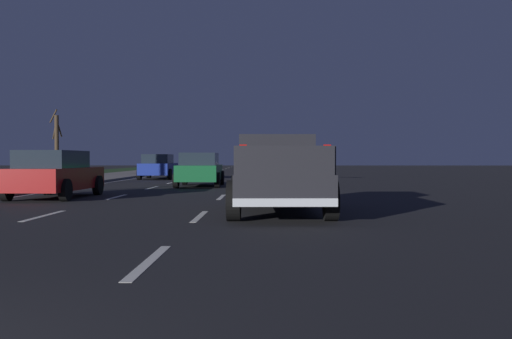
# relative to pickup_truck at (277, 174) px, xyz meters

# --- Properties ---
(ground) EXTENTS (144.00, 144.00, 0.00)m
(ground) POSITION_rel_pickup_truck_xyz_m (15.85, 3.49, -0.91)
(ground) COLOR black
(sidewalk_shoulder) EXTENTS (108.00, 4.00, 0.12)m
(sidewalk_shoulder) POSITION_rel_pickup_truck_xyz_m (15.85, 10.94, -0.85)
(sidewalk_shoulder) COLOR slate
(sidewalk_shoulder) RESTS_ON ground
(lane_markings) EXTENTS (108.48, 7.04, 0.01)m
(lane_markings) POSITION_rel_pickup_truck_xyz_m (19.59, 6.50, -0.91)
(lane_markings) COLOR silver
(lane_markings) RESTS_ON ground
(pickup_truck) EXTENTS (5.48, 2.39, 1.87)m
(pickup_truck) POSITION_rel_pickup_truck_xyz_m (0.00, 0.00, 0.00)
(pickup_truck) COLOR #232328
(pickup_truck) RESTS_ON ground
(sedan_silver) EXTENTS (4.42, 2.06, 1.54)m
(sedan_silver) POSITION_rel_pickup_truck_xyz_m (28.66, 0.23, -0.13)
(sedan_silver) COLOR #B2B5BA
(sedan_silver) RESTS_ON ground
(sedan_blue) EXTENTS (4.43, 2.07, 1.54)m
(sedan_blue) POSITION_rel_pickup_truck_xyz_m (21.21, 6.95, -0.13)
(sedan_blue) COLOR navy
(sedan_blue) RESTS_ON ground
(sedan_red) EXTENTS (4.45, 2.10, 1.54)m
(sedan_red) POSITION_rel_pickup_truck_xyz_m (4.43, 7.12, -0.13)
(sedan_red) COLOR maroon
(sedan_red) RESTS_ON ground
(sedan_green) EXTENTS (4.43, 2.07, 1.54)m
(sedan_green) POSITION_rel_pickup_truck_xyz_m (12.11, 3.29, -0.13)
(sedan_green) COLOR #14592D
(sedan_green) RESTS_ON ground
(bare_tree_far) EXTENTS (1.18, 0.75, 4.63)m
(bare_tree_far) POSITION_rel_pickup_truck_xyz_m (23.93, 14.37, 1.35)
(bare_tree_far) COLOR #423323
(bare_tree_far) RESTS_ON ground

